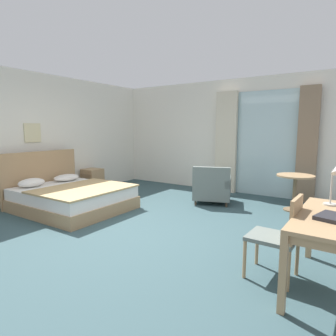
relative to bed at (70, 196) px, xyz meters
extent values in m
cube|color=#334C51|center=(1.82, -0.16, -0.31)|extent=(6.59, 7.45, 0.10)
cube|color=white|center=(1.82, 3.30, 1.10)|extent=(6.19, 0.12, 2.71)
cube|color=white|center=(-1.22, -0.16, 1.10)|extent=(0.12, 7.05, 2.71)
cube|color=silver|center=(2.76, 3.22, 0.94)|extent=(1.35, 0.02, 2.39)
cube|color=beige|center=(1.86, 3.12, 0.95)|extent=(0.52, 0.10, 2.41)
cube|color=#897056|center=(3.65, 3.12, 0.95)|extent=(0.39, 0.10, 2.41)
cube|color=tan|center=(0.08, 0.00, -0.14)|extent=(1.95, 1.66, 0.22)
cube|color=white|center=(0.08, 0.00, 0.07)|extent=(1.89, 1.61, 0.21)
cube|color=tan|center=(-0.92, -0.01, 0.28)|extent=(0.07, 1.68, 1.08)
cube|color=tan|center=(0.40, 0.00, 0.19)|extent=(1.29, 1.64, 0.03)
ellipsoid|color=white|center=(-0.62, -0.40, 0.26)|extent=(0.35, 0.51, 0.16)
ellipsoid|color=white|center=(-0.62, 0.39, 0.25)|extent=(0.40, 0.56, 0.14)
cube|color=tan|center=(-0.88, 1.34, 0.02)|extent=(0.41, 0.41, 0.56)
cube|color=#8F704E|center=(-0.88, 1.13, 0.13)|extent=(0.35, 0.01, 0.13)
cube|color=tan|center=(4.39, -0.41, 0.45)|extent=(0.62, 1.37, 0.04)
cube|color=tan|center=(4.39, -0.41, 0.40)|extent=(0.57, 1.30, 0.08)
cube|color=tan|center=(4.11, -1.06, 0.09)|extent=(0.06, 0.06, 0.69)
cube|color=tan|center=(4.14, 0.24, 0.09)|extent=(0.06, 0.06, 0.69)
cube|color=slate|center=(3.88, -0.48, 0.17)|extent=(0.48, 0.44, 0.04)
cube|color=tan|center=(4.09, -0.49, 0.41)|extent=(0.05, 0.40, 0.43)
cylinder|color=tan|center=(3.67, -0.29, -0.05)|extent=(0.04, 0.04, 0.40)
cylinder|color=tan|center=(3.66, -0.67, -0.05)|extent=(0.04, 0.04, 0.40)
cylinder|color=tan|center=(4.10, -0.30, -0.05)|extent=(0.04, 0.04, 0.40)
cylinder|color=tan|center=(4.09, -0.68, -0.05)|extent=(0.04, 0.04, 0.40)
cylinder|color=#B7B2A8|center=(4.34, 0.01, 0.48)|extent=(0.14, 0.14, 0.02)
cylinder|color=#B7B2A8|center=(4.34, 0.01, 0.67)|extent=(0.02, 0.02, 0.36)
cube|color=#232328|center=(4.38, -0.53, 0.49)|extent=(0.27, 0.35, 0.04)
cube|color=slate|center=(2.05, 1.99, -0.02)|extent=(0.95, 0.95, 0.27)
cube|color=slate|center=(2.16, 1.70, 0.32)|extent=(0.73, 0.37, 0.42)
cube|color=slate|center=(2.35, 2.10, 0.19)|extent=(0.35, 0.73, 0.16)
cube|color=slate|center=(1.75, 1.88, 0.19)|extent=(0.35, 0.73, 0.16)
cylinder|color=#4C3D2D|center=(2.23, 2.39, -0.21)|extent=(0.04, 0.04, 0.10)
cylinder|color=#4C3D2D|center=(1.66, 2.17, -0.21)|extent=(0.04, 0.04, 0.10)
cylinder|color=#4C3D2D|center=(2.45, 1.80, -0.21)|extent=(0.04, 0.04, 0.10)
cylinder|color=#4C3D2D|center=(1.87, 1.59, -0.21)|extent=(0.04, 0.04, 0.10)
cylinder|color=tan|center=(3.60, 2.28, 0.41)|extent=(0.67, 0.67, 0.03)
cylinder|color=brown|center=(3.60, 2.28, 0.07)|extent=(0.07, 0.07, 0.65)
cylinder|color=brown|center=(3.60, 2.28, -0.24)|extent=(0.37, 0.37, 0.02)
cube|color=beige|center=(-1.14, 0.00, 1.20)|extent=(0.03, 0.36, 0.39)
camera|label=1|loc=(4.56, -3.44, 1.28)|focal=30.74mm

